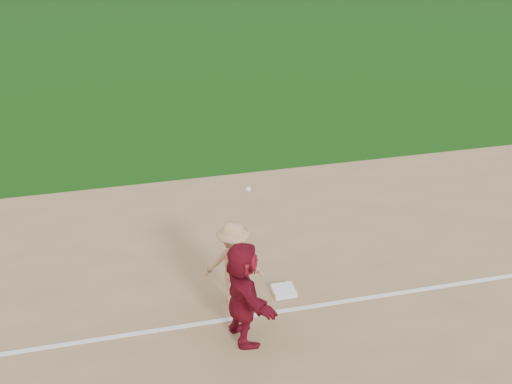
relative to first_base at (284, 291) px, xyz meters
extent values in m
plane|color=#13420C|center=(-0.11, 0.26, -0.07)|extent=(160.00, 160.00, 0.00)
cube|color=white|center=(-0.11, -0.54, -0.04)|extent=(60.00, 0.10, 0.01)
cube|color=white|center=(0.00, 0.00, 0.00)|extent=(0.42, 0.42, 0.09)
imported|color=maroon|center=(-1.03, -1.08, 0.90)|extent=(0.80, 1.82, 1.89)
imported|color=#ADACAF|center=(-0.96, -0.02, 0.78)|extent=(1.20, 0.87, 1.66)
sphere|color=white|center=(-0.66, 0.05, 2.22)|extent=(0.10, 0.10, 0.10)
camera|label=1|loc=(-2.86, -9.51, 7.28)|focal=45.00mm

